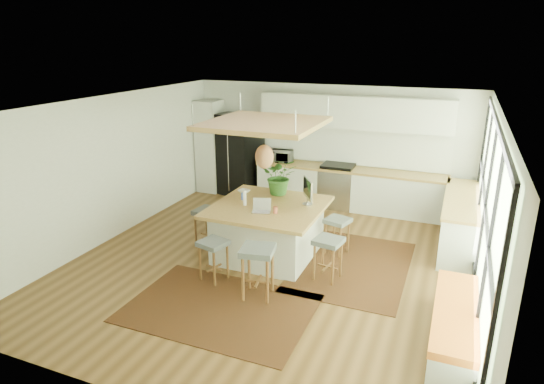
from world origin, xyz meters
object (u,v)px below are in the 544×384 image
at_px(stool_right_front, 328,259).
at_px(microwave, 282,155).
at_px(island, 269,230).
at_px(island_plant, 280,180).
at_px(monitor, 308,190).
at_px(fridge, 239,157).
at_px(stool_near_left, 214,259).
at_px(laptop, 261,205).
at_px(stool_near_right, 258,275).
at_px(stool_right_back, 337,235).
at_px(stool_left_side, 208,229).

distance_m(stool_right_front, microwave, 4.03).
xyz_separation_m(island, island_plant, (-0.05, 0.65, 0.73)).
relative_size(monitor, microwave, 1.03).
relative_size(fridge, stool_near_left, 2.93).
bearing_deg(laptop, island_plant, 78.04).
xyz_separation_m(stool_near_left, stool_near_right, (0.85, -0.20, 0.00)).
bearing_deg(stool_near_left, fridge, 110.59).
bearing_deg(laptop, stool_right_back, 22.98).
relative_size(stool_near_right, laptop, 2.49).
relative_size(stool_left_side, monitor, 1.45).
xyz_separation_m(stool_near_left, stool_right_front, (1.66, 0.70, 0.00)).
distance_m(laptop, monitor, 0.89).
bearing_deg(laptop, island, 76.97).
bearing_deg(stool_right_front, stool_left_side, 171.27).
height_order(monitor, microwave, monitor).
height_order(stool_right_back, microwave, microwave).
bearing_deg(stool_left_side, stool_right_back, 15.37).
height_order(stool_right_front, stool_left_side, stool_left_side).
height_order(stool_near_right, stool_right_front, stool_near_right).
height_order(stool_left_side, laptop, laptop).
distance_m(fridge, stool_right_front, 4.70).
relative_size(stool_near_left, microwave, 1.37).
bearing_deg(stool_left_side, monitor, 12.98).
distance_m(monitor, island_plant, 0.74).
bearing_deg(island, island_plant, 93.99).
xyz_separation_m(microwave, island_plant, (0.83, -2.25, 0.11)).
relative_size(stool_right_front, monitor, 1.39).
distance_m(stool_right_back, island_plant, 1.43).
relative_size(stool_near_right, stool_right_back, 1.20).
height_order(fridge, microwave, fridge).
bearing_deg(fridge, stool_left_side, -59.99).
bearing_deg(monitor, stool_right_back, 80.03).
xyz_separation_m(fridge, laptop, (2.00, -3.28, 0.12)).
xyz_separation_m(stool_right_front, laptop, (-1.19, 0.12, 0.70)).
bearing_deg(stool_right_back, monitor, -156.60).
bearing_deg(stool_left_side, fridge, 105.45).
distance_m(stool_near_right, stool_left_side, 2.00).
bearing_deg(island, stool_left_side, -174.77).
bearing_deg(microwave, stool_left_side, -99.83).
height_order(stool_near_right, microwave, microwave).
xyz_separation_m(stool_near_right, island_plant, (-0.45, 2.02, 0.84)).
distance_m(island, stool_near_left, 1.26).
relative_size(stool_near_right, stool_right_front, 1.14).
bearing_deg(stool_right_front, island_plant, 138.25).
xyz_separation_m(stool_right_front, microwave, (-2.09, 3.37, 0.74)).
height_order(stool_near_left, stool_right_back, stool_near_left).
relative_size(island, island_plant, 2.68).
height_order(fridge, laptop, fridge).
bearing_deg(island_plant, microwave, 110.26).
height_order(fridge, stool_near_left, fridge).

